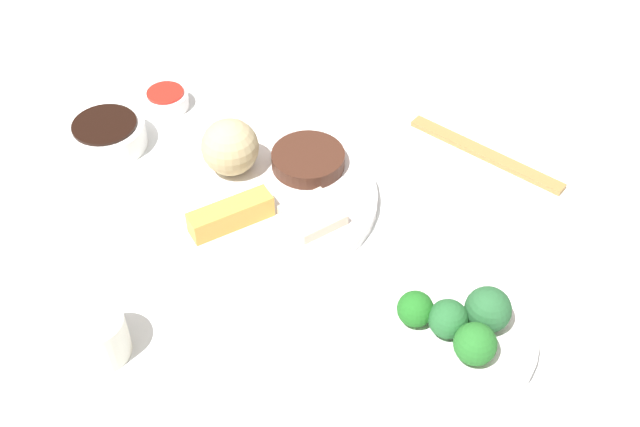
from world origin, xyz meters
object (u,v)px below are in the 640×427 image
at_px(main_plate, 271,197).
at_px(sauce_ramekin_sweet_and_sour, 166,100).
at_px(teacup, 95,334).
at_px(soy_sauce_bowl, 107,136).
at_px(chopsticks_pair, 485,154).
at_px(broccoli_plate, 447,335).

relative_size(main_plate, sauce_ramekin_sweet_and_sour, 4.20).
distance_m(sauce_ramekin_sweet_and_sour, teacup, 0.44).
relative_size(soy_sauce_bowl, sauce_ramekin_sweet_and_sour, 1.65).
height_order(sauce_ramekin_sweet_and_sour, chopsticks_pair, sauce_ramekin_sweet_and_sour).
bearing_deg(teacup, main_plate, -92.08).
bearing_deg(chopsticks_pair, teacup, 69.97).
bearing_deg(main_plate, broccoli_plate, 168.53).
height_order(main_plate, broccoli_plate, main_plate).
distance_m(main_plate, chopsticks_pair, 0.31).
bearing_deg(teacup, broccoli_plate, -142.40).
bearing_deg(soy_sauce_bowl, chopsticks_pair, -146.93).
height_order(broccoli_plate, sauce_ramekin_sweet_and_sour, sauce_ramekin_sweet_and_sour).
bearing_deg(main_plate, sauce_ramekin_sweet_and_sour, -15.47).
bearing_deg(sauce_ramekin_sweet_and_sour, soy_sauce_bowl, 87.32).
xyz_separation_m(teacup, chopsticks_pair, (-0.20, -0.54, -0.02)).
distance_m(sauce_ramekin_sweet_and_sour, chopsticks_pair, 0.48).
distance_m(broccoli_plate, sauce_ramekin_sweet_and_sour, 0.57).
relative_size(main_plate, soy_sauce_bowl, 2.54).
bearing_deg(sauce_ramekin_sweet_and_sour, broccoli_plate, 166.67).
height_order(broccoli_plate, soy_sauce_bowl, soy_sauce_bowl).
relative_size(main_plate, chopsticks_pair, 1.17).
bearing_deg(soy_sauce_bowl, sauce_ramekin_sweet_and_sour, -92.68).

